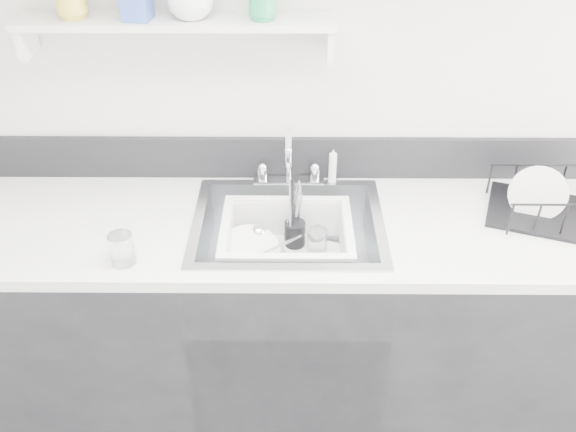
{
  "coord_description": "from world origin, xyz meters",
  "views": [
    {
      "loc": [
        0.01,
        -0.48,
        2.1
      ],
      "look_at": [
        0.0,
        1.14,
        0.98
      ],
      "focal_mm": 38.0,
      "sensor_mm": 36.0,
      "label": 1
    }
  ],
  "objects_px": {
    "counter_run": "(288,321)",
    "wash_tub": "(287,245)",
    "sink": "(288,244)",
    "dish_rack": "(551,199)"
  },
  "relations": [
    {
      "from": "sink",
      "to": "dish_rack",
      "type": "relative_size",
      "value": 1.67
    },
    {
      "from": "dish_rack",
      "to": "sink",
      "type": "bearing_deg",
      "value": -157.12
    },
    {
      "from": "wash_tub",
      "to": "dish_rack",
      "type": "xyz_separation_m",
      "value": [
        0.89,
        0.07,
        0.15
      ]
    },
    {
      "from": "wash_tub",
      "to": "dish_rack",
      "type": "relative_size",
      "value": 1.15
    },
    {
      "from": "sink",
      "to": "wash_tub",
      "type": "height_order",
      "value": "sink"
    },
    {
      "from": "wash_tub",
      "to": "dish_rack",
      "type": "distance_m",
      "value": 0.9
    },
    {
      "from": "counter_run",
      "to": "sink",
      "type": "xyz_separation_m",
      "value": [
        0.0,
        0.0,
        0.37
      ]
    },
    {
      "from": "counter_run",
      "to": "wash_tub",
      "type": "height_order",
      "value": "wash_tub"
    },
    {
      "from": "sink",
      "to": "wash_tub",
      "type": "bearing_deg",
      "value": -105.52
    },
    {
      "from": "sink",
      "to": "counter_run",
      "type": "bearing_deg",
      "value": 0.0
    }
  ]
}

